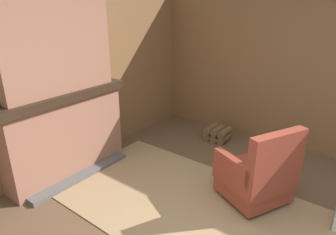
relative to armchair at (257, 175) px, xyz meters
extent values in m
cube|color=brown|center=(-2.56, -0.96, 0.92)|extent=(0.06, 6.01, 2.54)
cube|color=brown|center=(0.18, 1.78, 0.92)|extent=(6.01, 0.06, 2.54)
cube|color=#93604C|center=(-2.34, -0.96, 0.18)|extent=(0.38, 1.67, 1.07)
cube|color=black|center=(-2.19, -0.96, 0.07)|extent=(0.08, 0.87, 0.60)
cube|color=#565451|center=(-2.07, -0.96, -0.32)|extent=(0.16, 1.50, 0.06)
cube|color=black|center=(-2.34, -0.96, 0.77)|extent=(0.48, 1.77, 0.11)
cube|color=#93604C|center=(-2.34, -0.96, 1.50)|extent=(0.34, 1.47, 1.34)
cube|color=#997A56|center=(-0.41, -0.55, -0.35)|extent=(3.65, 1.82, 0.01)
cube|color=brown|center=(-0.05, 0.02, -0.17)|extent=(0.89, 0.90, 0.24)
cube|color=brown|center=(-0.05, 0.02, -0.02)|extent=(0.93, 0.94, 0.18)
cube|color=brown|center=(0.21, -0.10, 0.35)|extent=(0.42, 0.70, 0.57)
cube|color=brown|center=(-0.20, -0.25, 0.17)|extent=(0.60, 0.35, 0.20)
cube|color=brown|center=(0.07, 0.31, 0.17)|extent=(0.60, 0.35, 0.20)
cylinder|color=#332319|center=(-0.42, -0.12, -0.32)|extent=(0.07, 0.07, 0.06)
cylinder|color=#332319|center=(-0.17, 0.40, -0.32)|extent=(0.07, 0.07, 0.06)
cylinder|color=#332319|center=(0.08, -0.36, -0.32)|extent=(0.07, 0.07, 0.06)
cylinder|color=#332319|center=(0.33, 0.16, -0.32)|extent=(0.07, 0.07, 0.06)
cylinder|color=brown|center=(-1.32, 1.23, -0.29)|extent=(0.14, 0.34, 0.13)
cylinder|color=brown|center=(-1.19, 1.23, -0.29)|extent=(0.14, 0.34, 0.13)
cylinder|color=brown|center=(-1.06, 1.23, -0.29)|extent=(0.14, 0.34, 0.13)
cylinder|color=brown|center=(-1.32, 1.23, -0.18)|extent=(0.14, 0.34, 0.13)
cylinder|color=brown|center=(-1.19, 1.23, -0.18)|extent=(0.14, 0.34, 0.13)
cylinder|color=brown|center=(-1.06, 1.23, -0.18)|extent=(0.14, 0.34, 0.13)
cube|color=white|center=(0.83, 0.14, -0.18)|extent=(0.02, 0.31, 0.34)
cube|color=gray|center=(-2.38, -0.32, 0.90)|extent=(0.13, 0.21, 0.13)
cube|color=silver|center=(-2.31, -0.32, 0.90)|extent=(0.01, 0.04, 0.02)
camera|label=1|loc=(1.00, -3.03, 1.91)|focal=32.00mm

